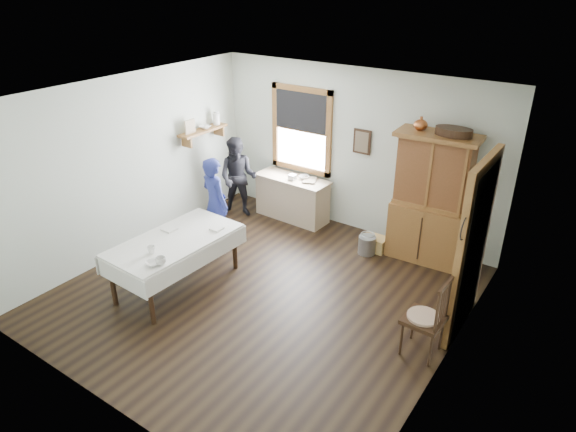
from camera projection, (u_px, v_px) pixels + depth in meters
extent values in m
cube|color=black|center=(263.00, 293.00, 7.08)|extent=(5.00, 5.00, 0.01)
cube|color=white|center=(258.00, 98.00, 5.90)|extent=(5.00, 5.00, 0.01)
cube|color=silver|center=(354.00, 151.00, 8.34)|extent=(5.00, 0.01, 2.70)
cube|color=silver|center=(94.00, 299.00, 4.64)|extent=(5.00, 0.01, 2.70)
cube|color=silver|center=(129.00, 165.00, 7.76)|extent=(0.01, 5.00, 2.70)
cube|color=silver|center=(457.00, 262.00, 5.22)|extent=(0.01, 5.00, 2.70)
cube|color=white|center=(302.00, 130.00, 8.75)|extent=(1.00, 0.02, 1.30)
cube|color=olive|center=(302.00, 89.00, 8.43)|extent=(1.18, 0.06, 0.09)
cube|color=olive|center=(301.00, 168.00, 9.04)|extent=(1.18, 0.06, 0.09)
cube|color=olive|center=(275.00, 125.00, 9.01)|extent=(0.09, 0.06, 1.48)
cube|color=olive|center=(329.00, 135.00, 8.45)|extent=(0.09, 0.06, 1.48)
cube|color=black|center=(301.00, 111.00, 8.57)|extent=(0.98, 0.03, 0.64)
cube|color=#42382F|center=(474.00, 252.00, 5.99)|extent=(0.03, 0.90, 2.10)
cube|color=olive|center=(457.00, 271.00, 5.63)|extent=(0.08, 0.12, 2.10)
cube|color=olive|center=(484.00, 235.00, 6.39)|extent=(0.08, 0.12, 2.10)
cube|color=olive|center=(487.00, 162.00, 5.52)|extent=(0.08, 1.14, 0.12)
cube|color=olive|center=(203.00, 130.00, 8.72)|extent=(0.24, 1.00, 0.04)
cube|color=olive|center=(187.00, 142.00, 8.46)|extent=(0.22, 0.03, 0.18)
cube|color=olive|center=(219.00, 130.00, 9.06)|extent=(0.22, 0.03, 0.18)
cube|color=tan|center=(190.00, 127.00, 8.44)|extent=(0.03, 0.22, 0.24)
cylinder|color=white|center=(216.00, 118.00, 8.92)|extent=(0.12, 0.12, 0.22)
cube|color=#312011|center=(362.00, 142.00, 8.15)|extent=(0.30, 0.04, 0.40)
torus|color=black|center=(466.00, 218.00, 5.30)|extent=(0.01, 0.27, 0.27)
cube|color=tan|center=(292.00, 198.00, 9.04)|extent=(1.36, 0.57, 0.77)
cube|color=olive|center=(430.00, 199.00, 7.51)|extent=(1.19, 0.61, 1.98)
cube|color=white|center=(177.00, 262.00, 7.10)|extent=(1.06, 1.89, 0.74)
cube|color=#312011|center=(424.00, 316.00, 5.79)|extent=(0.49, 0.49, 1.02)
cube|color=#93979B|center=(367.00, 245.00, 8.01)|extent=(0.33, 0.33, 0.29)
cube|color=tan|center=(374.00, 243.00, 8.12)|extent=(0.38, 0.27, 0.22)
imported|color=navy|center=(215.00, 207.00, 7.95)|extent=(0.58, 0.47, 1.40)
imported|color=black|center=(238.00, 180.00, 9.05)|extent=(0.79, 0.71, 1.33)
imported|color=white|center=(161.00, 261.00, 6.33)|extent=(0.16, 0.16, 0.10)
imported|color=white|center=(151.00, 250.00, 6.58)|extent=(0.11, 0.11, 0.10)
imported|color=white|center=(153.00, 263.00, 6.33)|extent=(0.26, 0.26, 0.05)
imported|color=brown|center=(303.00, 180.00, 8.76)|extent=(0.25, 0.29, 0.02)
imported|color=white|center=(304.00, 177.00, 8.81)|extent=(0.23, 0.23, 0.06)
imported|color=white|center=(205.00, 127.00, 8.73)|extent=(0.22, 0.22, 0.05)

